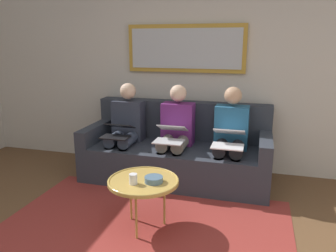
{
  "coord_description": "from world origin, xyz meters",
  "views": [
    {
      "loc": [
        -0.93,
        1.61,
        1.63
      ],
      "look_at": [
        0.0,
        -1.7,
        0.75
      ],
      "focal_mm": 35.24,
      "sensor_mm": 36.0,
      "label": 1
    }
  ],
  "objects_px": {
    "person_middle": "(176,131)",
    "framed_mirror": "(185,48)",
    "cup": "(133,179)",
    "bowl": "(154,179)",
    "person_left": "(230,134)",
    "coffee_table": "(143,182)",
    "laptop_black": "(118,131)",
    "laptop_silver": "(171,134)",
    "couch": "(177,152)",
    "laptop_white": "(229,138)",
    "person_right": "(126,127)"
  },
  "relations": [
    {
      "from": "person_middle",
      "to": "laptop_silver",
      "type": "xyz_separation_m",
      "value": [
        0.0,
        0.23,
        0.02
      ]
    },
    {
      "from": "person_right",
      "to": "couch",
      "type": "bearing_deg",
      "value": -173.87
    },
    {
      "from": "bowl",
      "to": "laptop_silver",
      "type": "xyz_separation_m",
      "value": [
        0.1,
        -0.94,
        0.15
      ]
    },
    {
      "from": "laptop_black",
      "to": "laptop_white",
      "type": "bearing_deg",
      "value": -179.29
    },
    {
      "from": "laptop_silver",
      "to": "laptop_black",
      "type": "height_order",
      "value": "laptop_silver"
    },
    {
      "from": "couch",
      "to": "coffee_table",
      "type": "xyz_separation_m",
      "value": [
        -0.0,
        1.22,
        0.13
      ]
    },
    {
      "from": "bowl",
      "to": "person_left",
      "type": "relative_size",
      "value": 0.14
    },
    {
      "from": "cup",
      "to": "person_middle",
      "type": "relative_size",
      "value": 0.08
    },
    {
      "from": "coffee_table",
      "to": "cup",
      "type": "bearing_deg",
      "value": 59.81
    },
    {
      "from": "person_middle",
      "to": "laptop_black",
      "type": "height_order",
      "value": "person_middle"
    },
    {
      "from": "couch",
      "to": "laptop_white",
      "type": "height_order",
      "value": "couch"
    },
    {
      "from": "laptop_white",
      "to": "coffee_table",
      "type": "bearing_deg",
      "value": 55.32
    },
    {
      "from": "laptop_white",
      "to": "laptop_black",
      "type": "height_order",
      "value": "laptop_white"
    },
    {
      "from": "person_middle",
      "to": "person_right",
      "type": "height_order",
      "value": "same"
    },
    {
      "from": "person_middle",
      "to": "framed_mirror",
      "type": "bearing_deg",
      "value": -90.0
    },
    {
      "from": "person_middle",
      "to": "coffee_table",
      "type": "bearing_deg",
      "value": 90.08
    },
    {
      "from": "coffee_table",
      "to": "person_right",
      "type": "bearing_deg",
      "value": -60.82
    },
    {
      "from": "coffee_table",
      "to": "bowl",
      "type": "height_order",
      "value": "bowl"
    },
    {
      "from": "framed_mirror",
      "to": "person_middle",
      "type": "distance_m",
      "value": 1.05
    },
    {
      "from": "couch",
      "to": "laptop_silver",
      "type": "height_order",
      "value": "couch"
    },
    {
      "from": "couch",
      "to": "person_middle",
      "type": "xyz_separation_m",
      "value": [
        0.0,
        0.07,
        0.3
      ]
    },
    {
      "from": "couch",
      "to": "person_right",
      "type": "xyz_separation_m",
      "value": [
        0.64,
        0.07,
        0.3
      ]
    },
    {
      "from": "bowl",
      "to": "laptop_white",
      "type": "bearing_deg",
      "value": -119.89
    },
    {
      "from": "framed_mirror",
      "to": "person_left",
      "type": "relative_size",
      "value": 1.31
    },
    {
      "from": "laptop_white",
      "to": "laptop_silver",
      "type": "height_order",
      "value": "laptop_white"
    },
    {
      "from": "bowl",
      "to": "cup",
      "type": "bearing_deg",
      "value": 27.79
    },
    {
      "from": "laptop_black",
      "to": "laptop_silver",
      "type": "bearing_deg",
      "value": -178.61
    },
    {
      "from": "person_left",
      "to": "person_middle",
      "type": "relative_size",
      "value": 1.0
    },
    {
      "from": "cup",
      "to": "person_middle",
      "type": "bearing_deg",
      "value": -92.51
    },
    {
      "from": "bowl",
      "to": "laptop_silver",
      "type": "distance_m",
      "value": 0.95
    },
    {
      "from": "laptop_white",
      "to": "bowl",
      "type": "bearing_deg",
      "value": 60.11
    },
    {
      "from": "bowl",
      "to": "person_right",
      "type": "bearing_deg",
      "value": -57.49
    },
    {
      "from": "coffee_table",
      "to": "person_right",
      "type": "relative_size",
      "value": 0.55
    },
    {
      "from": "laptop_white",
      "to": "laptop_silver",
      "type": "relative_size",
      "value": 1.01
    },
    {
      "from": "coffee_table",
      "to": "person_left",
      "type": "relative_size",
      "value": 0.55
    },
    {
      "from": "person_middle",
      "to": "couch",
      "type": "bearing_deg",
      "value": -90.0
    },
    {
      "from": "bowl",
      "to": "laptop_black",
      "type": "bearing_deg",
      "value": -51.17
    },
    {
      "from": "person_right",
      "to": "cup",
      "type": "bearing_deg",
      "value": 115.17
    },
    {
      "from": "cup",
      "to": "bowl",
      "type": "relative_size",
      "value": 0.57
    },
    {
      "from": "bowl",
      "to": "person_right",
      "type": "xyz_separation_m",
      "value": [
        0.74,
        -1.16,
        0.13
      ]
    },
    {
      "from": "couch",
      "to": "person_middle",
      "type": "distance_m",
      "value": 0.31
    },
    {
      "from": "couch",
      "to": "cup",
      "type": "relative_size",
      "value": 24.44
    },
    {
      "from": "couch",
      "to": "person_right",
      "type": "bearing_deg",
      "value": 6.13
    },
    {
      "from": "framed_mirror",
      "to": "cup",
      "type": "xyz_separation_m",
      "value": [
        0.05,
        1.7,
        -1.05
      ]
    },
    {
      "from": "couch",
      "to": "person_right",
      "type": "relative_size",
      "value": 1.93
    },
    {
      "from": "coffee_table",
      "to": "person_middle",
      "type": "xyz_separation_m",
      "value": [
        0.0,
        -1.15,
        0.16
      ]
    },
    {
      "from": "cup",
      "to": "laptop_white",
      "type": "height_order",
      "value": "laptop_white"
    },
    {
      "from": "couch",
      "to": "person_middle",
      "type": "relative_size",
      "value": 1.93
    },
    {
      "from": "couch",
      "to": "person_left",
      "type": "distance_m",
      "value": 0.71
    },
    {
      "from": "cup",
      "to": "person_left",
      "type": "height_order",
      "value": "person_left"
    }
  ]
}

